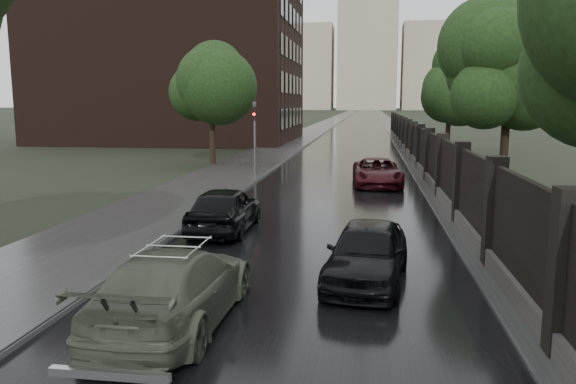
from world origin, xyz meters
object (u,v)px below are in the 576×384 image
Objects in this scene: tree_right_b at (508,79)px; tree_right_c at (450,89)px; hatchback_left at (225,209)px; car_right_far at (377,172)px; volga_sedan at (175,287)px; car_right_near at (367,252)px; tree_left_far at (211,81)px; traffic_light at (255,133)px.

tree_right_c is at bearing 90.00° from tree_right_b.
hatchback_left is 11.36m from car_right_far.
hatchback_left is at bearing -81.66° from volga_sedan.
tree_right_c is at bearing -110.89° from hatchback_left.
hatchback_left reaches higher than car_right_near.
hatchback_left is 0.88× the size of car_right_far.
tree_left_far is at bearing -73.39° from hatchback_left.
volga_sedan is at bearing -132.91° from car_right_near.
tree_left_far is 1.83× the size of car_right_near.
traffic_light is at bearing -53.53° from tree_left_far.
tree_left_far reaches higher than car_right_far.
tree_left_far is at bearing 152.70° from tree_right_b.
tree_left_far is 1.85× the size of traffic_light.
volga_sedan reaches higher than car_right_far.
tree_right_c is 1.74× the size of car_right_near.
tree_left_far reaches higher than hatchback_left.
tree_right_b is at bearing -14.10° from car_right_far.
tree_left_far is at bearing 126.47° from traffic_light.
tree_right_b reaches higher than volga_sedan.
tree_right_c is at bearing -104.29° from volga_sedan.
tree_left_far is 24.12m from car_right_near.
tree_right_b is 18.00m from tree_right_c.
tree_left_far reaches higher than tree_right_c.
car_right_near is (5.90, -16.65, -1.71)m from traffic_light.
tree_right_c is at bearing 51.82° from traffic_light.
hatchback_left is 6.19m from car_right_near.
traffic_light is (3.70, -5.01, -2.84)m from tree_left_far.
tree_left_far is at bearing 120.82° from car_right_near.
volga_sedan is at bearing 97.30° from hatchback_left.
tree_left_far is 1.05× the size of tree_right_b.
car_right_near is at bearing -100.56° from tree_right_c.
tree_left_far reaches higher than tree_right_b.
tree_left_far is 6.84m from traffic_light.
traffic_light is 12.47m from hatchback_left.
car_right_near is 14.71m from car_right_far.
tree_right_b is at bearing -14.24° from traffic_light.
volga_sedan is (6.20, -24.53, -4.54)m from tree_left_far.
traffic_light is (-11.80, -15.01, -2.55)m from tree_right_c.
tree_left_far is 25.71m from volga_sedan.
traffic_light is at bearing 159.50° from car_right_far.
tree_right_b is 1.74× the size of car_right_near.
car_right_far is (3.82, 17.57, -0.03)m from volga_sedan.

